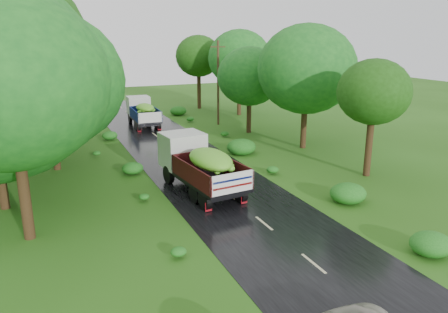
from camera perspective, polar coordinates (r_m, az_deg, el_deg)
ground at (r=17.63m, az=11.61°, el=-13.57°), size 120.00×120.00×0.00m
road at (r=21.45m, az=3.97°, el=-7.69°), size 6.50×80.00×0.02m
road_lines at (r=22.27m, az=2.79°, el=-6.73°), size 0.12×69.60×0.00m
truck_near at (r=24.34m, az=-3.39°, el=-0.73°), size 3.17×7.08×2.88m
truck_far at (r=42.36m, az=-10.61°, el=5.92°), size 2.28×6.14×2.56m
utility_pole at (r=41.77m, az=-0.77°, el=9.68°), size 1.35×0.49×7.91m
trees_left at (r=33.11m, az=-25.05°, el=11.00°), size 7.33×34.55×10.11m
trees_right at (r=39.45m, az=4.66°, el=11.54°), size 6.41×30.74×7.72m
shrubs at (r=29.14m, az=-4.10°, el=-0.56°), size 11.90×44.00×0.70m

